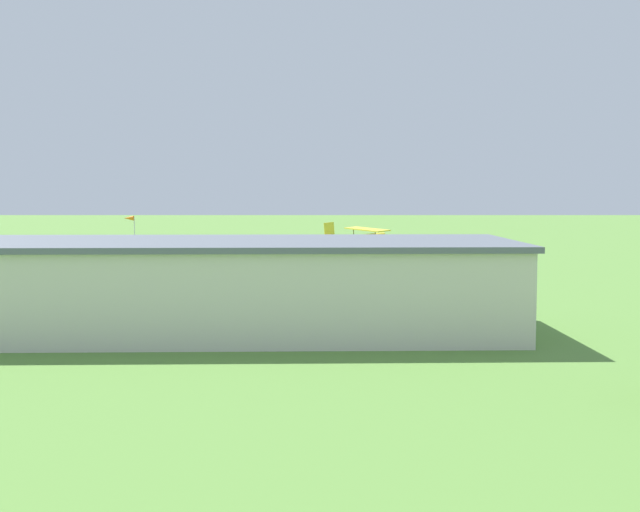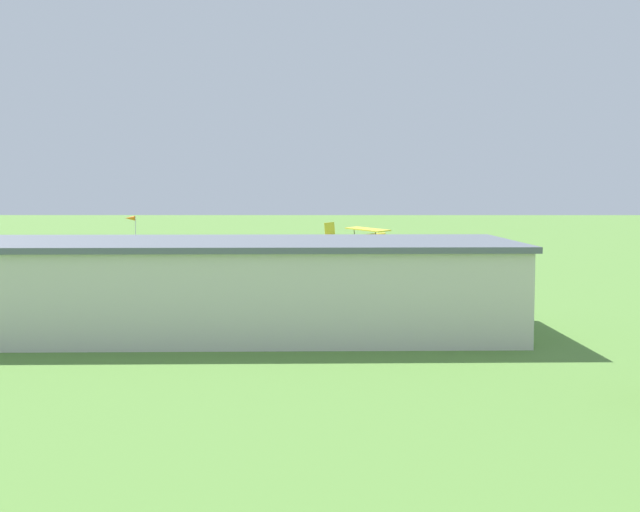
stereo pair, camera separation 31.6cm
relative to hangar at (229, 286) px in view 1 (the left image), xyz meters
The scene contains 10 objects.
ground_plane 41.18m from the hangar, 95.57° to the right, with size 400.00×400.00×0.00m, color #568438.
hangar is the anchor object (origin of this frame).
biplane 38.64m from the hangar, 104.44° to the right, with size 7.64×9.01×3.47m.
car_green 20.83m from the hangar, 38.84° to the right, with size 2.46×4.59×1.69m.
person_at_fence_line 19.97m from the hangar, 53.17° to the right, with size 0.46×0.46×1.72m.
person_near_hangar_door 19.86m from the hangar, 49.07° to the right, with size 0.53×0.53×1.67m.
person_beside_truck 19.72m from the hangar, 141.00° to the right, with size 0.51×0.51×1.75m.
person_crossing_taxiway 20.58m from the hangar, 146.77° to the right, with size 0.51×0.51×1.70m.
person_by_parked_cars 21.61m from the hangar, 134.33° to the right, with size 0.43×0.43×1.64m.
windsock 56.11m from the hangar, 71.12° to the right, with size 1.45×0.80×5.50m.
Camera 1 is at (-1.60, 91.42, 8.66)m, focal length 46.82 mm.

